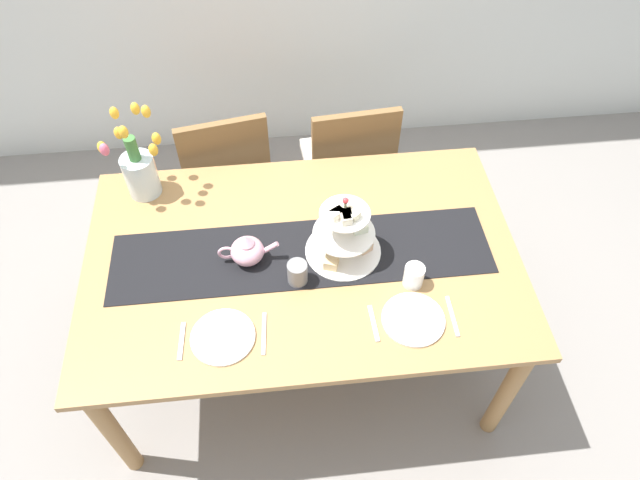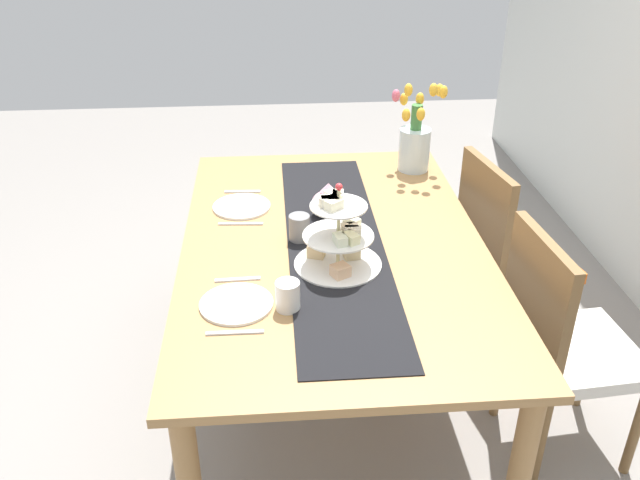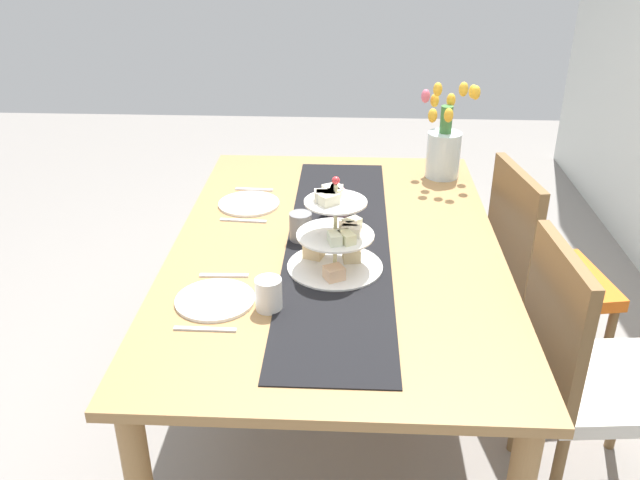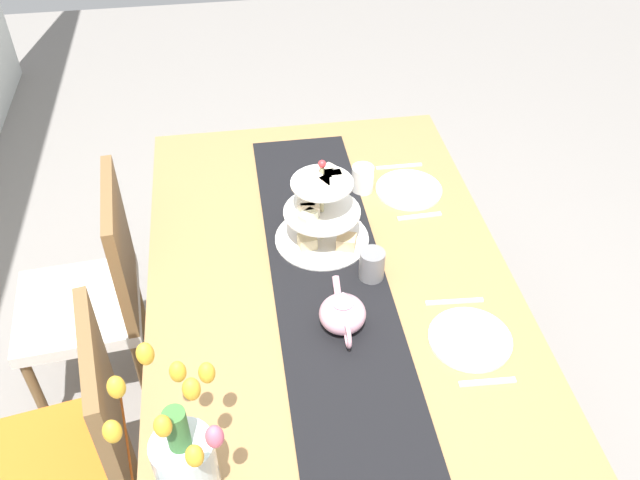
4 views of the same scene
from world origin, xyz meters
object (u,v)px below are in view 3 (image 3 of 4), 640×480
object	(u,v)px
dining_table	(336,268)
tulip_vase	(444,145)
dinner_plate_right	(215,300)
fork_right	(224,275)
mug_grey	(301,226)
teapot	(338,203)
fork_left	(254,189)
mug_white_text	(269,294)
dinner_plate_left	(249,204)
knife_right	(205,329)
chair_right	(584,368)
chair_left	(536,268)
knife_left	(243,220)
tiered_cake_stand	(335,237)

from	to	relation	value
dining_table	tulip_vase	bearing A→B (deg)	146.62
dinner_plate_right	fork_right	world-z (taller)	dinner_plate_right
mug_grey	teapot	bearing A→B (deg)	146.75
fork_left	mug_grey	distance (m)	0.48
dinner_plate_right	mug_white_text	size ratio (longest dim) A/B	2.42
dining_table	mug_grey	size ratio (longest dim) A/B	18.05
dining_table	teapot	world-z (taller)	teapot
dinner_plate_left	tulip_vase	bearing A→B (deg)	113.51
knife_right	mug_white_text	distance (m)	0.20
dining_table	dinner_plate_left	xyz separation A→B (m)	(-0.31, -0.34, 0.10)
tulip_vase	chair_right	bearing A→B (deg)	20.44
fork_left	dinner_plate_right	size ratio (longest dim) A/B	0.65
dining_table	mug_white_text	bearing A→B (deg)	-23.83
chair_left	fork_left	distance (m)	1.15
chair_right	teapot	xyz separation A→B (m)	(-0.51, -0.77, 0.31)
mug_white_text	fork_right	bearing A→B (deg)	-137.61
knife_left	knife_right	distance (m)	0.69
dining_table	dinner_plate_left	bearing A→B (deg)	-132.43
dining_table	tiered_cake_stand	distance (m)	0.26
tiered_cake_stand	fork_right	distance (m)	0.36
teapot	fork_right	world-z (taller)	teapot
knife_left	dining_table	bearing A→B (deg)	64.06
chair_left	mug_white_text	distance (m)	1.24
tiered_cake_stand	knife_left	distance (m)	0.48
fork_left	dinner_plate_left	bearing A→B (deg)	0.00
dining_table	teapot	xyz separation A→B (m)	(-0.21, 0.00, 0.15)
dining_table	chair_left	size ratio (longest dim) A/B	1.88
fork_left	chair_right	bearing A→B (deg)	55.79
chair_right	tulip_vase	world-z (taller)	tulip_vase
chair_right	fork_right	bearing A→B (deg)	-93.68
tiered_cake_stand	teapot	world-z (taller)	tiered_cake_stand
dinner_plate_right	mug_grey	world-z (taller)	mug_grey
dinner_plate_right	tiered_cake_stand	bearing A→B (deg)	121.94
tiered_cake_stand	knife_left	size ratio (longest dim) A/B	1.79
teapot	dinner_plate_left	size ratio (longest dim) A/B	1.04
tiered_cake_stand	fork_left	distance (m)	0.71
tulip_vase	knife_left	distance (m)	0.91
fork_right	tulip_vase	bearing A→B (deg)	138.85
fork_left	knife_right	world-z (taller)	same
dining_table	tiered_cake_stand	bearing A→B (deg)	0.10
tulip_vase	mug_white_text	world-z (taller)	tulip_vase
dinner_plate_left	mug_white_text	distance (m)	0.73
mug_grey	mug_white_text	world-z (taller)	mug_grey
dinner_plate_left	dinner_plate_right	distance (m)	0.69
fork_left	knife_right	xyz separation A→B (m)	(0.98, 0.00, 0.00)
chair_right	dinner_plate_right	size ratio (longest dim) A/B	3.96
dining_table	dinner_plate_right	xyz separation A→B (m)	(0.38, -0.34, 0.10)
tiered_cake_stand	mug_grey	bearing A→B (deg)	-147.35
teapot	dinner_plate_right	bearing A→B (deg)	-30.03
dining_table	knife_left	bearing A→B (deg)	-115.94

